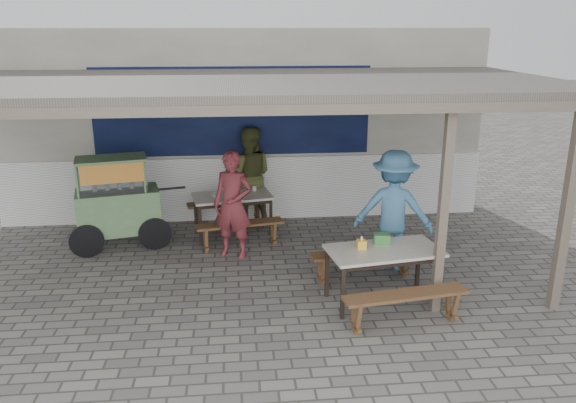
% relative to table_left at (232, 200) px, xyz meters
% --- Properties ---
extents(ground, '(60.00, 60.00, 0.00)m').
position_rel_table_left_xyz_m(ground, '(0.25, -2.05, -0.67)').
color(ground, slate).
rests_on(ground, ground).
extents(back_wall, '(9.00, 1.28, 3.50)m').
position_rel_table_left_xyz_m(back_wall, '(0.25, 1.53, 1.05)').
color(back_wall, beige).
rests_on(back_wall, ground).
extents(warung_roof, '(9.00, 4.21, 2.81)m').
position_rel_table_left_xyz_m(warung_roof, '(0.27, -1.15, 2.04)').
color(warung_roof, '#5B524E').
rests_on(warung_roof, ground).
extents(table_left, '(1.44, 0.95, 0.75)m').
position_rel_table_left_xyz_m(table_left, '(0.00, 0.00, 0.00)').
color(table_left, beige).
rests_on(table_left, ground).
extents(bench_left_street, '(1.46, 0.54, 0.45)m').
position_rel_table_left_xyz_m(bench_left_street, '(0.11, -0.59, -0.33)').
color(bench_left_street, brown).
rests_on(bench_left_street, ground).
extents(bench_left_wall, '(1.46, 0.54, 0.45)m').
position_rel_table_left_xyz_m(bench_left_wall, '(-0.11, 0.59, -0.33)').
color(bench_left_wall, brown).
rests_on(bench_left_wall, ground).
extents(table_right, '(1.57, 0.97, 0.75)m').
position_rel_table_left_xyz_m(table_right, '(1.97, -2.65, 0.00)').
color(table_right, beige).
rests_on(table_right, ground).
extents(bench_right_street, '(1.59, 0.52, 0.45)m').
position_rel_table_left_xyz_m(bench_right_street, '(2.08, -3.33, -0.33)').
color(bench_right_street, brown).
rests_on(bench_right_street, ground).
extents(bench_right_wall, '(1.59, 0.52, 0.45)m').
position_rel_table_left_xyz_m(bench_right_wall, '(1.87, -1.97, -0.33)').
color(bench_right_wall, brown).
rests_on(bench_right_wall, ground).
extents(vendor_cart, '(1.80, 1.03, 1.52)m').
position_rel_table_left_xyz_m(vendor_cart, '(-1.89, -0.28, 0.15)').
color(vendor_cart, '#6F8F5F').
rests_on(vendor_cart, ground).
extents(patron_street_side, '(0.73, 0.60, 1.72)m').
position_rel_table_left_xyz_m(patron_street_side, '(0.01, -0.89, 0.19)').
color(patron_street_side, maroon).
rests_on(patron_street_side, ground).
extents(patron_wall_side, '(0.93, 0.76, 1.81)m').
position_rel_table_left_xyz_m(patron_wall_side, '(0.31, 0.70, 0.23)').
color(patron_wall_side, '#4D5229').
rests_on(patron_wall_side, ground).
extents(patron_right_table, '(1.33, 1.04, 1.82)m').
position_rel_table_left_xyz_m(patron_right_table, '(2.40, -1.54, 0.24)').
color(patron_right_table, teal).
rests_on(patron_right_table, ground).
extents(tissue_box, '(0.12, 0.12, 0.11)m').
position_rel_table_left_xyz_m(tissue_box, '(1.68, -2.59, 0.14)').
color(tissue_box, yellow).
rests_on(tissue_box, table_right).
extents(donation_box, '(0.22, 0.17, 0.14)m').
position_rel_table_left_xyz_m(donation_box, '(1.99, -2.46, 0.15)').
color(donation_box, '#397D37').
rests_on(donation_box, table_right).
extents(condiment_jar, '(0.07, 0.07, 0.08)m').
position_rel_table_left_xyz_m(condiment_jar, '(0.39, 0.24, 0.12)').
color(condiment_jar, silver).
rests_on(condiment_jar, table_left).
extents(condiment_bowl, '(0.23, 0.23, 0.05)m').
position_rel_table_left_xyz_m(condiment_bowl, '(-0.28, -0.03, 0.10)').
color(condiment_bowl, silver).
rests_on(condiment_bowl, table_left).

